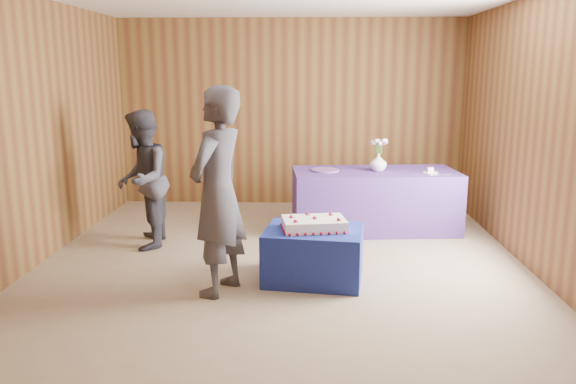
# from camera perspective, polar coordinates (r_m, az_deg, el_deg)

# --- Properties ---
(ground) EXTENTS (6.00, 6.00, 0.00)m
(ground) POSITION_cam_1_polar(r_m,az_deg,el_deg) (5.63, -0.83, -8.11)
(ground) COLOR gray
(ground) RESTS_ON ground
(room_shell) EXTENTS (5.04, 6.04, 2.72)m
(room_shell) POSITION_cam_1_polar(r_m,az_deg,el_deg) (5.28, -0.89, 10.56)
(room_shell) COLOR brown
(room_shell) RESTS_ON ground
(cake_table) EXTENTS (0.98, 0.81, 0.50)m
(cake_table) POSITION_cam_1_polar(r_m,az_deg,el_deg) (5.36, 2.62, -6.37)
(cake_table) COLOR navy
(cake_table) RESTS_ON ground
(serving_table) EXTENTS (2.07, 1.07, 0.75)m
(serving_table) POSITION_cam_1_polar(r_m,az_deg,el_deg) (7.07, 8.77, -0.85)
(serving_table) COLOR #4B3084
(serving_table) RESTS_ON ground
(sheet_cake) EXTENTS (0.66, 0.50, 0.14)m
(sheet_cake) POSITION_cam_1_polar(r_m,az_deg,el_deg) (5.26, 2.66, -3.26)
(sheet_cake) COLOR white
(sheet_cake) RESTS_ON cake_table
(vase) EXTENTS (0.23, 0.23, 0.21)m
(vase) POSITION_cam_1_polar(r_m,az_deg,el_deg) (6.98, 9.16, 3.00)
(vase) COLOR white
(vase) RESTS_ON serving_table
(flower_spray) EXTENTS (0.22, 0.22, 0.16)m
(flower_spray) POSITION_cam_1_polar(r_m,az_deg,el_deg) (6.94, 9.23, 4.99)
(flower_spray) COLOR #3D6D2B
(flower_spray) RESTS_ON vase
(platter) EXTENTS (0.37, 0.37, 0.02)m
(platter) POSITION_cam_1_polar(r_m,az_deg,el_deg) (6.92, 3.82, 2.23)
(platter) COLOR #7752A4
(platter) RESTS_ON serving_table
(plate) EXTENTS (0.22, 0.22, 0.01)m
(plate) POSITION_cam_1_polar(r_m,az_deg,el_deg) (6.98, 14.25, 1.93)
(plate) COLOR white
(plate) RESTS_ON serving_table
(cake_slice) EXTENTS (0.07, 0.06, 0.08)m
(cake_slice) POSITION_cam_1_polar(r_m,az_deg,el_deg) (6.97, 14.27, 2.23)
(cake_slice) COLOR white
(cake_slice) RESTS_ON plate
(knife) EXTENTS (0.26, 0.08, 0.00)m
(knife) POSITION_cam_1_polar(r_m,az_deg,el_deg) (6.87, 15.17, 1.69)
(knife) COLOR silver
(knife) RESTS_ON serving_table
(guest_left) EXTENTS (0.66, 0.78, 1.84)m
(guest_left) POSITION_cam_1_polar(r_m,az_deg,el_deg) (4.92, -7.14, -0.04)
(guest_left) COLOR #393741
(guest_left) RESTS_ON ground
(guest_right) EXTENTS (0.68, 0.82, 1.55)m
(guest_right) POSITION_cam_1_polar(r_m,az_deg,el_deg) (6.43, -14.58, 1.21)
(guest_right) COLOR #35343F
(guest_right) RESTS_ON ground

